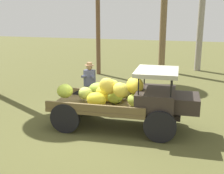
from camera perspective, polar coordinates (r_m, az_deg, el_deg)
name	(u,v)px	position (r m, az deg, el deg)	size (l,w,h in m)	color
ground_plane	(103,126)	(9.11, -1.86, -7.85)	(60.00, 60.00, 0.00)	brown
truck	(128,99)	(8.67, 3.19, -2.42)	(4.53, 1.94, 1.90)	#302823
farmer	(90,82)	(10.50, -4.53, 0.93)	(0.52, 0.47, 1.76)	#BAB8A9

